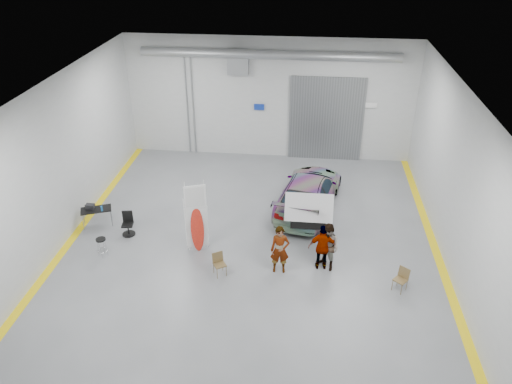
# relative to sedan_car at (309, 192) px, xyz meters

# --- Properties ---
(ground) EXTENTS (16.00, 16.00, 0.00)m
(ground) POSITION_rel_sedan_car_xyz_m (-2.09, -2.94, -0.76)
(ground) COLOR slate
(ground) RESTS_ON ground
(room_shell) EXTENTS (14.02, 16.18, 6.01)m
(room_shell) POSITION_rel_sedan_car_xyz_m (-1.85, -0.72, 3.32)
(room_shell) COLOR #B1B4B6
(room_shell) RESTS_ON ground
(sedan_car) EXTENTS (3.16, 5.58, 1.52)m
(sedan_car) POSITION_rel_sedan_car_xyz_m (0.00, 0.00, 0.00)
(sedan_car) COLOR white
(sedan_car) RESTS_ON ground
(person_a) EXTENTS (0.68, 0.47, 1.79)m
(person_a) POSITION_rel_sedan_car_xyz_m (-0.92, -4.41, 0.13)
(person_a) COLOR olive
(person_a) RESTS_ON ground
(person_b) EXTENTS (1.09, 1.08, 1.78)m
(person_b) POSITION_rel_sedan_car_xyz_m (0.71, -4.08, 0.13)
(person_b) COLOR #547C9A
(person_b) RESTS_ON ground
(person_c) EXTENTS (1.02, 0.45, 1.74)m
(person_c) POSITION_rel_sedan_car_xyz_m (0.54, -4.08, 0.11)
(person_c) COLOR #9E6934
(person_c) RESTS_ON ground
(surfboard_display) EXTENTS (0.77, 0.42, 2.85)m
(surfboard_display) POSITION_rel_sedan_car_xyz_m (-4.06, -3.48, 0.39)
(surfboard_display) COLOR white
(surfboard_display) RESTS_ON ground
(folding_chair_near) EXTENTS (0.53, 0.57, 0.82)m
(folding_chair_near) POSITION_rel_sedan_car_xyz_m (-2.94, -4.83, -0.51)
(folding_chair_near) COLOR brown
(folding_chair_near) RESTS_ON ground
(folding_chair_far) EXTENTS (0.54, 0.60, 0.82)m
(folding_chair_far) POSITION_rel_sedan_car_xyz_m (3.09, -5.00, -0.51)
(folding_chair_far) COLOR brown
(folding_chair_far) RESTS_ON ground
(shop_stool) EXTENTS (0.37, 0.37, 0.73)m
(shop_stool) POSITION_rel_sedan_car_xyz_m (-7.35, -4.22, -0.40)
(shop_stool) COLOR black
(shop_stool) RESTS_ON ground
(work_table) EXTENTS (1.30, 0.97, 0.95)m
(work_table) POSITION_rel_sedan_car_xyz_m (-8.37, -2.25, -0.03)
(work_table) COLOR gray
(work_table) RESTS_ON ground
(office_chair) EXTENTS (0.50, 0.50, 0.94)m
(office_chair) POSITION_rel_sedan_car_xyz_m (-6.87, -2.74, -0.35)
(office_chair) COLOR black
(office_chair) RESTS_ON ground
(trunk_lid) EXTENTS (1.78, 1.08, 0.04)m
(trunk_lid) POSITION_rel_sedan_car_xyz_m (0.00, -2.38, 0.78)
(trunk_lid) COLOR silver
(trunk_lid) RESTS_ON sedan_car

